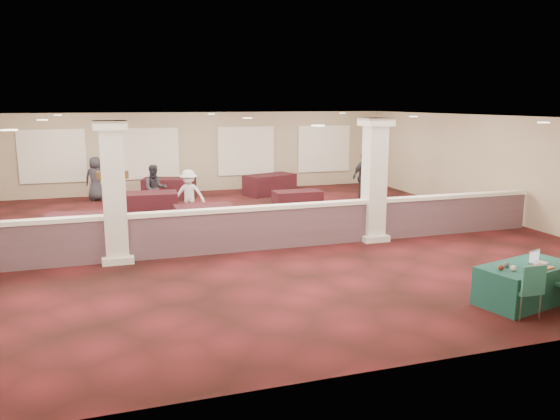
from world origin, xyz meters
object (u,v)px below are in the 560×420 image
object	(u,v)px
attendee_a	(155,189)
attendee_d	(96,179)
attendee_b	(189,194)
attendee_c	(363,177)
far_table_front_right	(297,200)
near_table	(525,284)
far_table_front_left	(85,230)
far_table_back_left	(146,205)
far_table_back_center	(169,189)
far_table_back_right	(270,185)
far_table_front_center	(204,216)
conf_chair_side	(528,286)

from	to	relation	value
attendee_a	attendee_d	size ratio (longest dim) A/B	0.97
attendee_b	attendee_c	world-z (taller)	attendee_c
attendee_d	far_table_front_right	bearing A→B (deg)	164.48
near_table	far_table_front_left	world-z (taller)	far_table_front_left
near_table	far_table_front_right	world-z (taller)	near_table
near_table	attendee_d	xyz separation A→B (m)	(-7.50, 13.50, 0.46)
near_table	attendee_b	distance (m)	10.33
attendee_b	attendee_c	bearing A→B (deg)	27.25
far_table_front_right	far_table_back_left	world-z (taller)	far_table_back_left
near_table	far_table_back_center	bearing A→B (deg)	96.81
far_table_front_left	attendee_b	bearing A→B (deg)	38.17
near_table	far_table_back_center	distance (m)	13.89
attendee_b	far_table_back_right	bearing A→B (deg)	61.97
far_table_front_left	far_table_back_right	xyz separation A→B (m)	(6.73, 5.93, 0.00)
far_table_front_left	attendee_d	xyz separation A→B (m)	(0.23, 6.69, 0.42)
near_table	far_table_back_right	size ratio (longest dim) A/B	0.92
far_table_front_center	near_table	bearing A→B (deg)	-60.05
near_table	conf_chair_side	bearing A→B (deg)	-144.24
near_table	far_table_back_center	size ratio (longest dim) A/B	0.95
attendee_b	far_table_front_left	bearing A→B (deg)	-123.69
near_table	far_table_back_right	xyz separation A→B (m)	(-1.00, 12.74, 0.05)
far_table_back_left	far_table_back_center	xyz separation A→B (m)	(1.12, 3.24, -0.01)
far_table_front_left	far_table_back_left	size ratio (longest dim) A/B	1.00
attendee_a	far_table_back_center	bearing A→B (deg)	70.33
far_table_back_center	far_table_back_right	world-z (taller)	far_table_back_right
far_table_front_center	attendee_a	world-z (taller)	attendee_a
far_table_back_left	far_table_front_left	bearing A→B (deg)	-120.35
far_table_back_left	attendee_d	world-z (taller)	attendee_d
near_table	far_table_back_left	size ratio (longest dim) A/B	0.93
far_table_front_right	far_table_back_right	xyz separation A→B (m)	(0.00, 3.24, 0.08)
attendee_c	far_table_front_center	bearing A→B (deg)	176.80
conf_chair_side	far_table_front_right	size ratio (longest dim) A/B	0.59
far_table_front_right	far_table_back_center	distance (m)	5.23
conf_chair_side	far_table_back_left	bearing A→B (deg)	119.80
far_table_back_right	attendee_c	distance (m)	3.81
conf_chair_side	attendee_b	distance (m)	10.64
attendee_b	near_table	bearing A→B (deg)	-44.68
far_table_front_center	far_table_back_center	distance (m)	5.19
far_table_back_right	attendee_b	distance (m)	5.16
attendee_d	far_table_back_right	bearing A→B (deg)	-170.58
far_table_front_left	far_table_front_center	xyz separation A→B (m)	(3.22, 1.01, -0.06)
far_table_front_left	far_table_back_center	size ratio (longest dim) A/B	1.02
conf_chair_side	far_table_front_left	bearing A→B (deg)	136.15
attendee_c	attendee_d	bearing A→B (deg)	136.60
far_table_front_left	far_table_back_right	size ratio (longest dim) A/B	1.00
far_table_back_center	attendee_b	world-z (taller)	attendee_b
far_table_front_left	attendee_a	bearing A→B (deg)	60.26
attendee_d	near_table	bearing A→B (deg)	135.14
far_table_back_center	attendee_d	world-z (taller)	attendee_d
far_table_front_left	attendee_c	size ratio (longest dim) A/B	1.07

